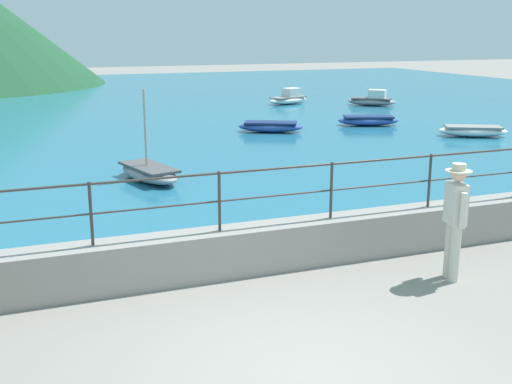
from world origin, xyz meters
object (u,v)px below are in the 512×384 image
at_px(boat_0, 149,172).
at_px(boat_7, 271,126).
at_px(boat_1, 473,131).
at_px(boat_5, 373,100).
at_px(boat_3, 368,120).
at_px(person_walking, 455,216).
at_px(boat_4, 289,98).

relative_size(boat_0, boat_7, 1.00).
xyz_separation_m(boat_1, boat_5, (1.63, 9.20, 0.07)).
relative_size(boat_0, boat_3, 0.99).
bearing_deg(boat_1, boat_5, 79.98).
height_order(person_walking, boat_4, person_walking).
distance_m(person_walking, boat_5, 21.97).
height_order(boat_0, boat_1, boat_0).
relative_size(boat_0, boat_4, 0.99).
bearing_deg(boat_3, boat_1, -60.71).
distance_m(boat_0, boat_1, 11.93).
bearing_deg(boat_0, person_walking, -69.14).
bearing_deg(boat_1, boat_4, 99.39).
bearing_deg(person_walking, boat_1, 49.26).
relative_size(boat_0, boat_1, 1.00).
xyz_separation_m(boat_3, boat_7, (-4.08, -0.14, 0.00)).
xyz_separation_m(boat_0, boat_3, (9.68, 6.03, -0.01)).
xyz_separation_m(boat_4, boat_7, (-4.20, -7.88, -0.07)).
relative_size(boat_4, boat_5, 1.05).
xyz_separation_m(person_walking, boat_1, (8.74, 10.15, -0.72)).
height_order(boat_0, boat_3, boat_0).
bearing_deg(boat_1, boat_7, 150.71).
xyz_separation_m(boat_1, boat_7, (-6.07, 3.40, 0.00)).
relative_size(boat_1, boat_7, 1.00).
bearing_deg(boat_7, boat_5, 37.02).
height_order(boat_4, boat_7, boat_4).
relative_size(boat_0, boat_5, 1.05).
relative_size(person_walking, boat_3, 0.71).
bearing_deg(boat_0, boat_3, 31.95).
xyz_separation_m(person_walking, boat_5, (10.37, 19.36, -0.65)).
distance_m(boat_0, boat_5, 17.70).
bearing_deg(boat_4, boat_7, -118.06).
bearing_deg(boat_5, boat_1, -100.02).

